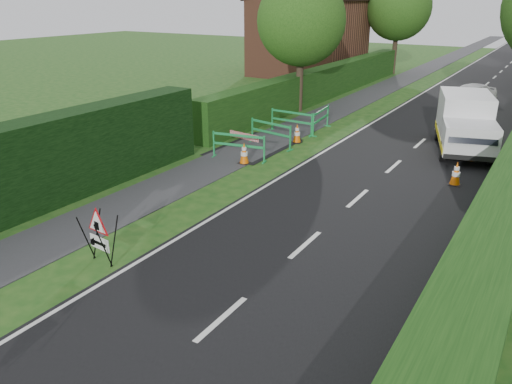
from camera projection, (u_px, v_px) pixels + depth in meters
The scene contains 20 objects.
ground at pixel (87, 305), 9.74m from camera, with size 120.00×120.00×0.00m, color #174814.
road_surface at pixel (493, 79), 36.23m from camera, with size 6.00×90.00×0.02m, color black.
footpath at pixel (416, 73), 38.92m from camera, with size 2.00×90.00×0.02m, color #2D2D30.
hedge_west_far at pixel (323, 98), 29.60m from camera, with size 1.00×24.00×1.80m, color #14380F.
house_west at pixel (309, 35), 37.32m from camera, with size 7.50×7.40×7.88m.
tree_nw at pixel (301, 21), 24.60m from camera, with size 4.40×4.40×6.70m.
tree_fw at pixel (399, 8), 37.14m from camera, with size 4.80×4.80×7.24m.
triangle_sign at pixel (97, 231), 10.99m from camera, with size 0.86×0.86×1.15m.
works_van at pixel (465, 122), 19.13m from camera, with size 3.01×4.94×2.12m.
traffic_cone_0 at pixel (456, 173), 15.79m from camera, with size 0.38×0.38×0.79m.
traffic_cone_1 at pixel (472, 151), 18.12m from camera, with size 0.38×0.38×0.79m.
traffic_cone_2 at pixel (481, 141), 19.33m from camera, with size 0.38×0.38×0.79m.
traffic_cone_3 at pixel (244, 153), 17.82m from camera, with size 0.38×0.38×0.79m.
traffic_cone_4 at pixel (297, 133), 20.42m from camera, with size 0.38×0.38×0.79m.
ped_barrier_0 at pixel (239, 143), 18.18m from camera, with size 2.09×0.72×1.00m.
ped_barrier_1 at pixel (271, 131), 19.87m from camera, with size 2.09×0.72×1.00m.
ped_barrier_2 at pixel (292, 119), 21.74m from camera, with size 2.07×0.45×1.00m.
ped_barrier_3 at pixel (321, 117), 22.06m from camera, with size 0.57×2.09×1.00m.
redwhite_plank at pixel (244, 147), 19.96m from camera, with size 1.50×0.04×0.25m, color red.
hatchback_car at pixel (470, 94), 27.45m from camera, with size 1.41×3.50×1.19m, color silver.
Camera 1 is at (7.14, -5.29, 5.63)m, focal length 35.00 mm.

